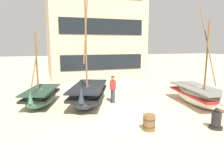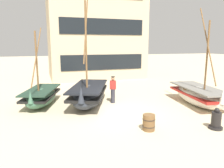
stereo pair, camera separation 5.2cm
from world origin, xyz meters
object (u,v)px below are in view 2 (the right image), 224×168
fisherman_by_hull (113,90)px  wooden_barrel (149,122)px  fishing_boat_far_right (89,94)px  fishing_boat_near_left (41,96)px  capstan_winch (216,121)px  harbor_building_main (95,29)px  fishing_boat_centre_large (199,95)px

fisherman_by_hull → wooden_barrel: fisherman_by_hull is taller
fishing_boat_far_right → wooden_barrel: 4.94m
fishing_boat_near_left → fishing_boat_far_right: bearing=-17.6°
capstan_winch → harbor_building_main: 17.51m
fishing_boat_far_right → capstan_winch: fishing_boat_far_right is taller
fishing_boat_centre_large → harbor_building_main: 14.52m
fishing_boat_centre_large → fishing_boat_far_right: 6.65m
wooden_barrel → harbor_building_main: harbor_building_main is taller
fisherman_by_hull → fishing_boat_far_right: bearing=179.5°
fishing_boat_near_left → fishing_boat_centre_large: 9.50m
capstan_winch → harbor_building_main: bearing=93.8°
fishing_boat_centre_large → fisherman_by_hull: bearing=156.3°
fishing_boat_near_left → harbor_building_main: size_ratio=0.44×
fishing_boat_near_left → fisherman_by_hull: 4.35m
fishing_boat_centre_large → capstan_winch: bearing=-119.5°
fisherman_by_hull → wooden_barrel: (0.02, -4.67, -0.48)m
capstan_winch → wooden_barrel: bearing=164.5°
fishing_boat_centre_large → wooden_barrel: 5.41m
fishing_boat_far_right → wooden_barrel: (1.56, -4.68, -0.32)m
fishing_boat_near_left → fisherman_by_hull: (4.25, -0.88, 0.28)m
fishing_boat_near_left → capstan_winch: 9.53m
fishing_boat_far_right → fishing_boat_near_left: bearing=162.4°
fishing_boat_near_left → wooden_barrel: fishing_boat_near_left is taller
wooden_barrel → fishing_boat_centre_large: bearing=28.4°
fishing_boat_near_left → harbor_building_main: 12.94m
fishing_boat_centre_large → fisherman_by_hull: size_ratio=3.39×
fishing_boat_near_left → capstan_winch: fishing_boat_near_left is taller
fishing_boat_far_right → fisherman_by_hull: fishing_boat_far_right is taller
wooden_barrel → fisherman_by_hull: bearing=90.2°
fishing_boat_centre_large → fishing_boat_far_right: (-6.31, 2.11, 0.07)m
wooden_barrel → harbor_building_main: (1.74, 15.99, 4.93)m
fishing_boat_far_right → harbor_building_main: harbor_building_main is taller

